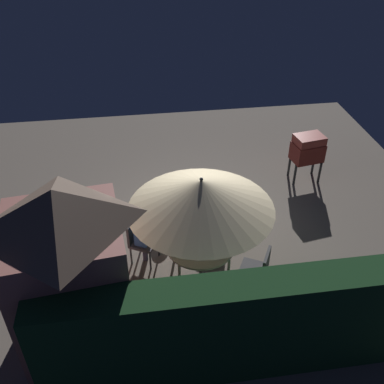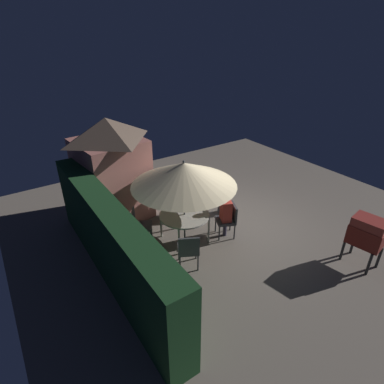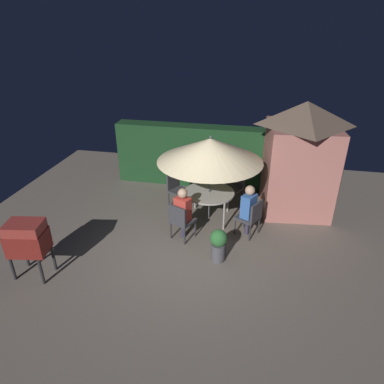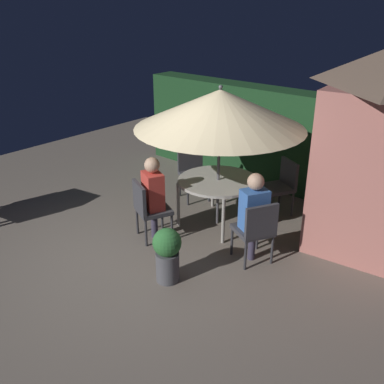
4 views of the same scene
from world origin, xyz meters
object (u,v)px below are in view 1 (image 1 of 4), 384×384
at_px(patio_table, 200,247).
at_px(chair_far_side, 140,238).
at_px(chair_toward_hedge, 176,299).
at_px(person_in_red, 215,208).
at_px(chair_near_shed, 215,216).
at_px(chair_toward_house, 258,268).
at_px(garden_shed, 69,268).
at_px(patio_umbrella, 201,195).
at_px(bbq_grill, 308,149).
at_px(person_in_blue, 143,229).
at_px(potted_plant_by_shed, 167,207).

relative_size(patio_table, chair_far_side, 1.38).
bearing_deg(chair_toward_hedge, person_in_red, -117.05).
height_order(chair_near_shed, chair_toward_house, same).
xyz_separation_m(garden_shed, chair_toward_house, (-3.07, -0.47, -0.92)).
height_order(patio_umbrella, person_in_red, patio_umbrella).
xyz_separation_m(chair_near_shed, chair_toward_house, (-0.47, 1.55, 0.00)).
relative_size(patio_table, bbq_grill, 1.04).
xyz_separation_m(garden_shed, person_in_blue, (-1.13, -1.50, -0.66)).
xyz_separation_m(garden_shed, chair_far_side, (-1.05, -1.54, -0.92)).
bearing_deg(chair_toward_hedge, patio_umbrella, -119.19).
bearing_deg(chair_toward_house, person_in_red, -71.02).
xyz_separation_m(chair_far_side, person_in_red, (-1.51, -0.39, 0.26)).
bearing_deg(bbq_grill, person_in_blue, 29.59).
bearing_deg(patio_table, chair_far_side, -27.99).
bearing_deg(person_in_blue, chair_toward_house, 151.84).
distance_m(patio_umbrella, bbq_grill, 4.25).
distance_m(garden_shed, patio_table, 2.45).
relative_size(patio_table, chair_near_shed, 1.38).
xyz_separation_m(chair_toward_house, person_in_blue, (1.94, -1.04, 0.26)).
height_order(potted_plant_by_shed, person_in_red, person_in_red).
xyz_separation_m(chair_far_side, chair_toward_house, (-2.01, 1.08, 0.00)).
bearing_deg(bbq_grill, chair_far_side, 28.70).
height_order(chair_far_side, chair_toward_hedge, same).
height_order(chair_near_shed, chair_toward_hedge, same).
bearing_deg(chair_toward_house, bbq_grill, -122.07).
bearing_deg(chair_far_side, person_in_blue, 152.01).
height_order(patio_table, patio_umbrella, patio_umbrella).
bearing_deg(person_in_red, chair_near_shed, -114.76).
distance_m(bbq_grill, person_in_red, 3.18).
bearing_deg(patio_table, bbq_grill, -137.16).
relative_size(chair_near_shed, chair_far_side, 1.00).
bearing_deg(garden_shed, person_in_red, -142.90).
relative_size(chair_toward_hedge, potted_plant_by_shed, 1.24).
bearing_deg(patio_umbrella, patio_table, -104.04).
bearing_deg(potted_plant_by_shed, chair_toward_hedge, 87.97).
distance_m(patio_umbrella, potted_plant_by_shed, 2.22).
height_order(chair_near_shed, person_in_blue, person_in_blue).
bearing_deg(person_in_red, person_in_blue, 16.80).
distance_m(patio_table, bbq_grill, 4.13).
bearing_deg(patio_table, chair_toward_hedge, 60.81).
distance_m(patio_umbrella, chair_toward_house, 1.70).
bearing_deg(person_in_blue, potted_plant_by_shed, -115.82).
bearing_deg(patio_table, chair_toward_house, 151.66).
bearing_deg(chair_toward_hedge, bbq_grill, -133.32).
xyz_separation_m(patio_umbrella, chair_toward_house, (-0.95, 0.51, -1.32)).
xyz_separation_m(chair_far_side, person_in_blue, (-0.08, 0.04, 0.26)).
bearing_deg(person_in_blue, chair_near_shed, -160.84).
bearing_deg(garden_shed, chair_toward_hedge, 179.62).
bearing_deg(chair_toward_house, chair_near_shed, -73.12).
distance_m(chair_far_side, potted_plant_by_shed, 1.23).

